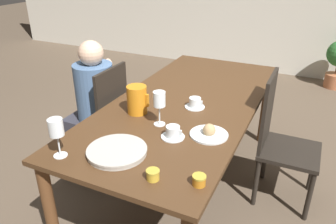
{
  "coord_description": "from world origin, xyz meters",
  "views": [
    {
      "loc": [
        0.8,
        -2.02,
        1.74
      ],
      "look_at": [
        0.0,
        -0.32,
        0.83
      ],
      "focal_mm": 35.0,
      "sensor_mm": 36.0,
      "label": 1
    }
  ],
  "objects": [
    {
      "name": "ground_plane",
      "position": [
        0.0,
        0.0,
        0.0
      ],
      "size": [
        20.0,
        20.0,
        0.0
      ],
      "primitive_type": "plane",
      "color": "brown"
    },
    {
      "name": "dining_table",
      "position": [
        0.0,
        0.0,
        0.69
      ],
      "size": [
        0.97,
        2.14,
        0.78
      ],
      "color": "#472D19",
      "rests_on": "ground_plane"
    },
    {
      "name": "chair_person_side",
      "position": [
        -0.66,
        -0.15,
        0.51
      ],
      "size": [
        0.42,
        0.42,
        0.99
      ],
      "rotation": [
        0.0,
        0.0,
        1.57
      ],
      "color": "black",
      "rests_on": "ground_plane"
    },
    {
      "name": "chair_opposite",
      "position": [
        0.66,
        0.21,
        0.51
      ],
      "size": [
        0.42,
        0.42,
        0.99
      ],
      "rotation": [
        0.0,
        0.0,
        -1.57
      ],
      "color": "black",
      "rests_on": "ground_plane"
    },
    {
      "name": "person_seated",
      "position": [
        -0.76,
        -0.12,
        0.69
      ],
      "size": [
        0.39,
        0.41,
        1.17
      ],
      "rotation": [
        0.0,
        0.0,
        1.57
      ],
      "color": "#33333D",
      "rests_on": "ground_plane"
    },
    {
      "name": "red_pitcher",
      "position": [
        -0.23,
        -0.32,
        0.87
      ],
      "size": [
        0.16,
        0.13,
        0.19
      ],
      "color": "orange",
      "rests_on": "dining_table"
    },
    {
      "name": "wine_glass_water",
      "position": [
        -0.02,
        -0.41,
        0.94
      ],
      "size": [
        0.08,
        0.08,
        0.22
      ],
      "color": "white",
      "rests_on": "dining_table"
    },
    {
      "name": "wine_glass_juice",
      "position": [
        -0.33,
        -0.95,
        0.93
      ],
      "size": [
        0.08,
        0.08,
        0.22
      ],
      "color": "white",
      "rests_on": "dining_table"
    },
    {
      "name": "teacup_near_person",
      "position": [
        0.12,
        -0.52,
        0.81
      ],
      "size": [
        0.14,
        0.14,
        0.07
      ],
      "color": "silver",
      "rests_on": "dining_table"
    },
    {
      "name": "teacup_across",
      "position": [
        0.09,
        -0.08,
        0.81
      ],
      "size": [
        0.14,
        0.14,
        0.07
      ],
      "color": "silver",
      "rests_on": "dining_table"
    },
    {
      "name": "serving_tray",
      "position": [
        -0.07,
        -0.8,
        0.79
      ],
      "size": [
        0.32,
        0.32,
        0.03
      ],
      "color": "#B7B2A8",
      "rests_on": "dining_table"
    },
    {
      "name": "bread_plate",
      "position": [
        0.31,
        -0.41,
        0.79
      ],
      "size": [
        0.23,
        0.23,
        0.08
      ],
      "color": "silver",
      "rests_on": "dining_table"
    },
    {
      "name": "jam_jar_amber",
      "position": [
        0.41,
        -0.86,
        0.8
      ],
      "size": [
        0.07,
        0.07,
        0.05
      ],
      "color": "#C67A1E",
      "rests_on": "dining_table"
    },
    {
      "name": "jam_jar_red",
      "position": [
        0.2,
        -0.92,
        0.8
      ],
      "size": [
        0.07,
        0.07,
        0.05
      ],
      "color": "gold",
      "rests_on": "dining_table"
    }
  ]
}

